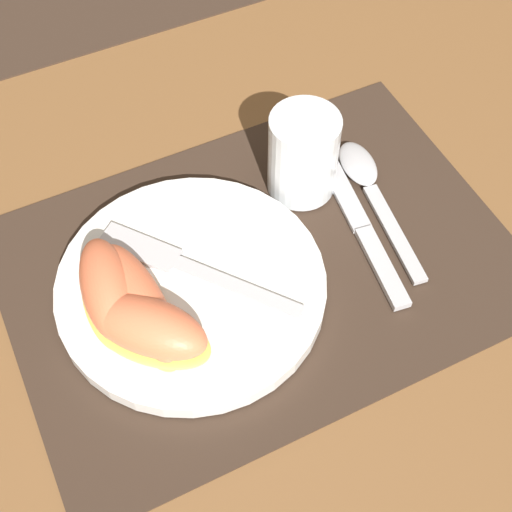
# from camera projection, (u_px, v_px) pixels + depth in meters

# --- Properties ---
(ground_plane) EXTENTS (3.00, 3.00, 0.00)m
(ground_plane) POSITION_uv_depth(u_px,v_px,m) (261.00, 266.00, 0.66)
(ground_plane) COLOR brown
(placemat) EXTENTS (0.46, 0.32, 0.00)m
(placemat) POSITION_uv_depth(u_px,v_px,m) (261.00, 264.00, 0.66)
(placemat) COLOR #38281E
(placemat) RESTS_ON ground_plane
(plate) EXTENTS (0.24, 0.24, 0.02)m
(plate) POSITION_uv_depth(u_px,v_px,m) (192.00, 287.00, 0.63)
(plate) COLOR white
(plate) RESTS_ON placemat
(juice_glass) EXTENTS (0.07, 0.07, 0.09)m
(juice_glass) POSITION_uv_depth(u_px,v_px,m) (303.00, 159.00, 0.68)
(juice_glass) COLOR silver
(juice_glass) RESTS_ON placemat
(knife) EXTENTS (0.05, 0.23, 0.01)m
(knife) POSITION_uv_depth(u_px,v_px,m) (356.00, 216.00, 0.68)
(knife) COLOR #BCBCC1
(knife) RESTS_ON placemat
(spoon) EXTENTS (0.05, 0.18, 0.01)m
(spoon) POSITION_uv_depth(u_px,v_px,m) (367.00, 181.00, 0.71)
(spoon) COLOR #BCBCC1
(spoon) RESTS_ON placemat
(fork) EXTENTS (0.14, 0.17, 0.00)m
(fork) POSITION_uv_depth(u_px,v_px,m) (184.00, 266.00, 0.63)
(fork) COLOR #BCBCC1
(fork) RESTS_ON plate
(citrus_wedge_0) EXTENTS (0.06, 0.11, 0.04)m
(citrus_wedge_0) POSITION_uv_depth(u_px,v_px,m) (108.00, 290.00, 0.60)
(citrus_wedge_0) COLOR #F7C656
(citrus_wedge_0) RESTS_ON plate
(citrus_wedge_1) EXTENTS (0.05, 0.14, 0.03)m
(citrus_wedge_1) POSITION_uv_depth(u_px,v_px,m) (139.00, 302.00, 0.60)
(citrus_wedge_1) COLOR #F7C656
(citrus_wedge_1) RESTS_ON plate
(citrus_wedge_2) EXTENTS (0.11, 0.12, 0.04)m
(citrus_wedge_2) POSITION_uv_depth(u_px,v_px,m) (148.00, 328.00, 0.58)
(citrus_wedge_2) COLOR #F7C656
(citrus_wedge_2) RESTS_ON plate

